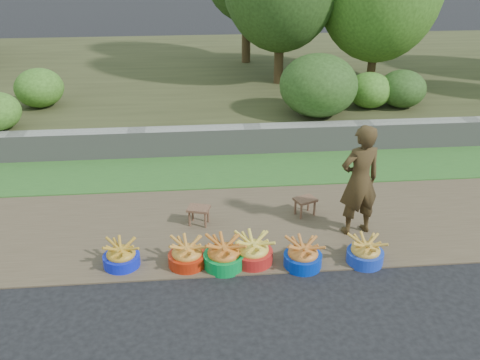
{
  "coord_description": "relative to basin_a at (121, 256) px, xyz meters",
  "views": [
    {
      "loc": [
        -1.13,
        -5.64,
        4.09
      ],
      "look_at": [
        -0.49,
        1.3,
        0.75
      ],
      "focal_mm": 40.0,
      "sensor_mm": 36.0,
      "label": 1
    }
  ],
  "objects": [
    {
      "name": "grass_verge",
      "position": [
        2.15,
        2.88,
        -0.14
      ],
      "size": [
        80.0,
        1.5,
        0.04
      ],
      "primitive_type": "cube",
      "color": "#326826",
      "rests_on": "ground"
    },
    {
      "name": "retaining_wall",
      "position": [
        2.15,
        3.73,
        0.11
      ],
      "size": [
        80.0,
        0.35,
        0.55
      ],
      "primitive_type": "cube",
      "color": "gray",
      "rests_on": "ground"
    },
    {
      "name": "basin_a",
      "position": [
        0.0,
        0.0,
        0.0
      ],
      "size": [
        0.48,
        0.48,
        0.36
      ],
      "color": "#0E1FD2",
      "rests_on": "ground"
    },
    {
      "name": "dirt_shoulder",
      "position": [
        2.15,
        0.88,
        -0.15
      ],
      "size": [
        80.0,
        2.5,
        0.02
      ],
      "primitive_type": "cube",
      "color": "brown",
      "rests_on": "ground"
    },
    {
      "name": "stool_left",
      "position": [
        1.04,
        0.98,
        0.08
      ],
      "size": [
        0.37,
        0.32,
        0.28
      ],
      "rotation": [
        0.0,
        0.0,
        -0.29
      ],
      "color": "brown",
      "rests_on": "dirt_shoulder"
    },
    {
      "name": "ground_plane",
      "position": [
        2.15,
        -0.37,
        -0.16
      ],
      "size": [
        120.0,
        120.0,
        0.0
      ],
      "primitive_type": "plane",
      "color": "black",
      "rests_on": "ground"
    },
    {
      "name": "earth_bank",
      "position": [
        2.15,
        8.63,
        0.09
      ],
      "size": [
        80.0,
        10.0,
        0.5
      ],
      "primitive_type": "cube",
      "color": "#3C3E20",
      "rests_on": "ground"
    },
    {
      "name": "basin_d",
      "position": [
        1.73,
        -0.08,
        0.02
      ],
      "size": [
        0.53,
        0.53,
        0.4
      ],
      "color": "#B21E1A",
      "rests_on": "ground"
    },
    {
      "name": "basin_b",
      "position": [
        0.86,
        -0.07,
        0.01
      ],
      "size": [
        0.5,
        0.5,
        0.37
      ],
      "color": "#AB230B",
      "rests_on": "ground"
    },
    {
      "name": "basin_c",
      "position": [
        1.34,
        -0.13,
        0.02
      ],
      "size": [
        0.54,
        0.54,
        0.4
      ],
      "color": "#058A38",
      "rests_on": "ground"
    },
    {
      "name": "basin_f",
      "position": [
        3.22,
        -0.21,
        0.0
      ],
      "size": [
        0.49,
        0.49,
        0.36
      ],
      "color": "#1839BC",
      "rests_on": "ground"
    },
    {
      "name": "basin_e",
      "position": [
        2.38,
        -0.22,
        0.01
      ],
      "size": [
        0.5,
        0.5,
        0.38
      ],
      "color": "#042DAE",
      "rests_on": "ground"
    },
    {
      "name": "stool_right",
      "position": [
        2.68,
        1.12,
        0.08
      ],
      "size": [
        0.38,
        0.34,
        0.28
      ],
      "rotation": [
        0.0,
        0.0,
        0.38
      ],
      "color": "brown",
      "rests_on": "dirt_shoulder"
    },
    {
      "name": "vendor_woman",
      "position": [
        3.31,
        0.56,
        0.68
      ],
      "size": [
        0.67,
        0.52,
        1.65
      ],
      "primitive_type": "imported",
      "rotation": [
        0.0,
        0.0,
        3.36
      ],
      "color": "black",
      "rests_on": "dirt_shoulder"
    }
  ]
}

